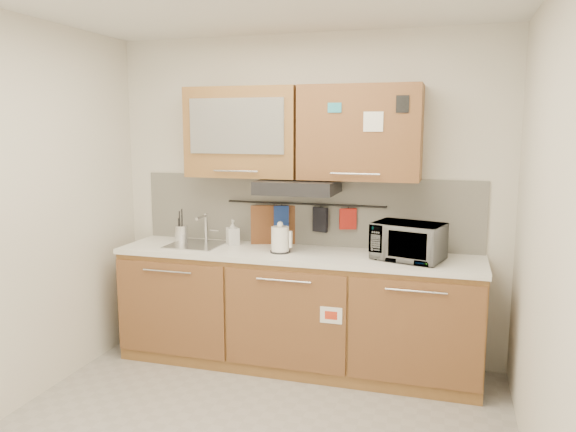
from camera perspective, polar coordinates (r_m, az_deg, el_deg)
The scene contains 19 objects.
wall_back at distance 4.56m, azimuth 1.86°, elevation 1.81°, with size 3.20×3.20×0.00m, color silver.
wall_left at distance 4.01m, azimuth -26.83°, elevation -0.15°, with size 3.00×3.00×0.00m, color silver.
wall_right at distance 2.97m, azimuth 25.08°, elevation -2.93°, with size 3.00×3.00×0.00m, color silver.
base_cabinet at distance 4.47m, azimuth 0.79°, elevation -10.12°, with size 2.80×0.64×0.88m.
countertop at distance 4.33m, azimuth 0.79°, elevation -3.94°, with size 2.82×0.62×0.04m, color white.
backsplash at distance 4.56m, azimuth 1.81°, elevation 0.54°, with size 2.80×0.02×0.56m, color silver.
upper_cabinets at distance 4.35m, azimuth 1.23°, elevation 8.47°, with size 1.82×0.37×0.70m.
range_hood at distance 4.31m, azimuth 1.02°, elevation 2.99°, with size 0.60×0.46×0.10m, color black.
sink at distance 4.64m, azimuth -9.30°, elevation -2.88°, with size 0.42×0.40×0.26m.
utensil_rail at distance 4.52m, azimuth 1.69°, elevation 1.23°, with size 0.02×0.02×1.30m, color black.
utensil_crock at distance 4.79m, azimuth -10.78°, elevation -1.73°, with size 0.14×0.14×0.28m.
kettle at distance 4.30m, azimuth -0.79°, elevation -2.49°, with size 0.17×0.15×0.24m.
toaster at distance 4.19m, azimuth 11.65°, elevation -2.85°, with size 0.29×0.21×0.20m.
microwave at distance 4.15m, azimuth 12.11°, elevation -2.54°, with size 0.49×0.33×0.27m, color #999999.
soap_bottle at distance 4.61m, azimuth -5.63°, elevation -1.65°, with size 0.09×0.09×0.21m, color #999999.
cutting_board at distance 4.61m, azimuth -1.49°, elevation -1.74°, with size 0.37×0.03×0.46m, color brown.
oven_mitt at distance 4.57m, azimuth -0.68°, elevation -0.21°, with size 0.12×0.03×0.20m, color navy.
dark_pouch at distance 4.49m, azimuth 3.30°, elevation -0.37°, with size 0.13×0.04×0.20m, color black.
pot_holder at distance 4.44m, azimuth 6.10°, elevation -0.29°, with size 0.13×0.02×0.17m, color #B12017.
Camera 1 is at (1.14, -2.88, 1.87)m, focal length 35.00 mm.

